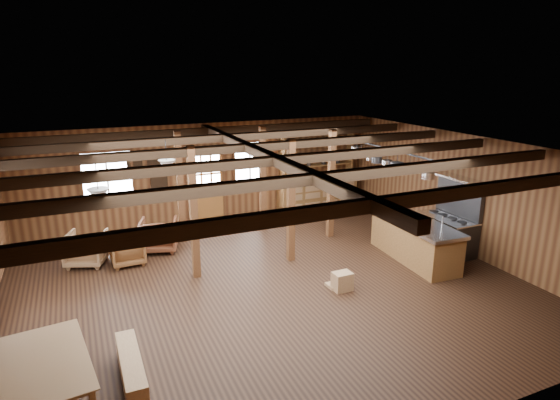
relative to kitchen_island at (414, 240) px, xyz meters
name	(u,v)px	position (x,y,z in m)	size (l,w,h in m)	color
room	(266,220)	(-3.60, 0.13, 0.92)	(10.04, 9.04, 2.84)	black
ceiling_joists	(262,154)	(-3.60, 0.31, 2.20)	(9.80, 8.82, 0.18)	black
timber_posts	(254,192)	(-3.08, 2.21, 0.92)	(3.95, 2.35, 2.80)	#482514
back_door	(207,192)	(-3.60, 4.58, 0.40)	(1.02, 0.08, 2.15)	brown
window_back_left	(107,175)	(-6.20, 4.59, 1.12)	(1.32, 0.06, 1.32)	white
window_back_right	(250,163)	(-2.30, 4.59, 1.12)	(1.02, 0.06, 1.32)	white
notice_boards	(151,170)	(-5.10, 4.59, 1.16)	(1.08, 0.03, 0.90)	silver
back_counter	(317,191)	(-0.20, 4.33, 0.12)	(2.55, 0.60, 2.45)	brown
pendant_lamps	(137,178)	(-5.85, 1.13, 1.77)	(1.86, 2.36, 0.66)	#323234
pot_rack	(386,160)	(-0.57, 0.48, 1.81)	(0.36, 3.00, 0.41)	#323234
kitchen_island	(414,240)	(0.00, 0.00, 0.00)	(1.04, 2.55, 1.20)	brown
step_stool	(342,281)	(-2.31, -0.66, -0.29)	(0.42, 0.30, 0.37)	#8C6040
commercial_range	(448,227)	(1.05, 0.09, 0.12)	(0.78, 1.47, 1.82)	#323234
dining_table	(51,382)	(-7.50, -1.91, -0.15)	(1.85, 1.03, 0.65)	olive
bench_aisle	(132,370)	(-6.49, -1.91, -0.27)	(0.28, 1.49, 0.41)	#8C6040
armchair_a	(127,250)	(-6.06, 2.41, -0.15)	(0.71, 0.73, 0.66)	brown
armchair_b	(159,235)	(-5.26, 2.94, -0.09)	(0.84, 0.86, 0.78)	brown
armchair_c	(87,248)	(-6.89, 2.75, -0.10)	(0.81, 0.83, 0.75)	brown
counter_pot	(400,209)	(0.08, 0.70, 0.54)	(0.27, 0.27, 0.16)	silver
bowl	(405,220)	(-0.25, 0.08, 0.49)	(0.24, 0.24, 0.06)	silver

